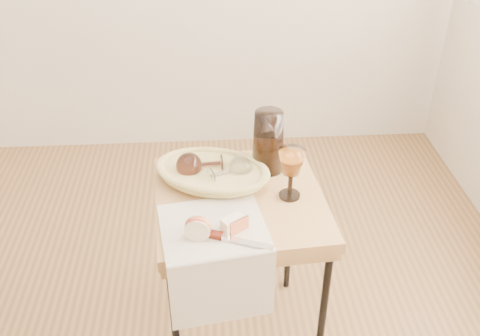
{
  "coord_description": "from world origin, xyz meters",
  "views": [
    {
      "loc": [
        0.48,
        -1.02,
        1.68
      ],
      "look_at": [
        0.57,
        0.32,
        0.79
      ],
      "focal_mm": 40.75,
      "sensor_mm": 36.0,
      "label": 1
    }
  ],
  "objects_px": {
    "side_table": "(240,273)",
    "apple_half": "(198,226)",
    "wine_goblet": "(291,174)",
    "goblet_lying_a": "(203,164)",
    "goblet_lying_b": "(228,171)",
    "pitcher": "(268,141)",
    "table_knife": "(229,237)",
    "tea_towel": "(213,227)",
    "bread_basket": "(213,174)"
  },
  "relations": [
    {
      "from": "goblet_lying_b",
      "to": "tea_towel",
      "type": "bearing_deg",
      "value": -128.62
    },
    {
      "from": "tea_towel",
      "to": "goblet_lying_a",
      "type": "distance_m",
      "value": 0.26
    },
    {
      "from": "goblet_lying_a",
      "to": "goblet_lying_b",
      "type": "xyz_separation_m",
      "value": [
        0.08,
        -0.03,
        -0.01
      ]
    },
    {
      "from": "bread_basket",
      "to": "apple_half",
      "type": "distance_m",
      "value": 0.28
    },
    {
      "from": "side_table",
      "to": "tea_towel",
      "type": "distance_m",
      "value": 0.38
    },
    {
      "from": "side_table",
      "to": "table_knife",
      "type": "xyz_separation_m",
      "value": [
        -0.04,
        -0.21,
        0.35
      ]
    },
    {
      "from": "goblet_lying_a",
      "to": "wine_goblet",
      "type": "bearing_deg",
      "value": 151.62
    },
    {
      "from": "tea_towel",
      "to": "apple_half",
      "type": "height_order",
      "value": "apple_half"
    },
    {
      "from": "wine_goblet",
      "to": "apple_half",
      "type": "relative_size",
      "value": 2.21
    },
    {
      "from": "side_table",
      "to": "pitcher",
      "type": "bearing_deg",
      "value": 55.8
    },
    {
      "from": "pitcher",
      "to": "table_knife",
      "type": "height_order",
      "value": "pitcher"
    },
    {
      "from": "goblet_lying_b",
      "to": "apple_half",
      "type": "xyz_separation_m",
      "value": [
        -0.09,
        -0.26,
        -0.01
      ]
    },
    {
      "from": "bread_basket",
      "to": "wine_goblet",
      "type": "bearing_deg",
      "value": -3.96
    },
    {
      "from": "side_table",
      "to": "goblet_lying_b",
      "type": "xyz_separation_m",
      "value": [
        -0.03,
        0.07,
        0.38
      ]
    },
    {
      "from": "goblet_lying_a",
      "to": "goblet_lying_b",
      "type": "distance_m",
      "value": 0.09
    },
    {
      "from": "goblet_lying_a",
      "to": "wine_goblet",
      "type": "distance_m",
      "value": 0.29
    },
    {
      "from": "goblet_lying_b",
      "to": "table_knife",
      "type": "bearing_deg",
      "value": -117.4
    },
    {
      "from": "bread_basket",
      "to": "side_table",
      "type": "bearing_deg",
      "value": -29.23
    },
    {
      "from": "tea_towel",
      "to": "table_knife",
      "type": "height_order",
      "value": "table_knife"
    },
    {
      "from": "tea_towel",
      "to": "bread_basket",
      "type": "height_order",
      "value": "bread_basket"
    },
    {
      "from": "side_table",
      "to": "bread_basket",
      "type": "bearing_deg",
      "value": 131.55
    },
    {
      "from": "side_table",
      "to": "wine_goblet",
      "type": "height_order",
      "value": "wine_goblet"
    },
    {
      "from": "bread_basket",
      "to": "pitcher",
      "type": "bearing_deg",
      "value": 37.26
    },
    {
      "from": "side_table",
      "to": "pitcher",
      "type": "relative_size",
      "value": 2.65
    },
    {
      "from": "wine_goblet",
      "to": "goblet_lying_a",
      "type": "bearing_deg",
      "value": 156.43
    },
    {
      "from": "side_table",
      "to": "goblet_lying_a",
      "type": "bearing_deg",
      "value": 136.12
    },
    {
      "from": "goblet_lying_a",
      "to": "goblet_lying_b",
      "type": "relative_size",
      "value": 1.16
    },
    {
      "from": "apple_half",
      "to": "pitcher",
      "type": "bearing_deg",
      "value": 64.16
    },
    {
      "from": "bread_basket",
      "to": "table_knife",
      "type": "xyz_separation_m",
      "value": [
        0.04,
        -0.3,
        -0.01
      ]
    },
    {
      "from": "tea_towel",
      "to": "wine_goblet",
      "type": "xyz_separation_m",
      "value": [
        0.24,
        0.14,
        0.08
      ]
    },
    {
      "from": "tea_towel",
      "to": "pitcher",
      "type": "xyz_separation_m",
      "value": [
        0.19,
        0.3,
        0.1
      ]
    },
    {
      "from": "bread_basket",
      "to": "apple_half",
      "type": "height_order",
      "value": "apple_half"
    },
    {
      "from": "pitcher",
      "to": "side_table",
      "type": "bearing_deg",
      "value": -139.96
    },
    {
      "from": "table_knife",
      "to": "apple_half",
      "type": "bearing_deg",
      "value": -172.91
    },
    {
      "from": "wine_goblet",
      "to": "table_knife",
      "type": "relative_size",
      "value": 0.73
    },
    {
      "from": "side_table",
      "to": "bread_basket",
      "type": "distance_m",
      "value": 0.38
    },
    {
      "from": "pitcher",
      "to": "apple_half",
      "type": "height_order",
      "value": "pitcher"
    },
    {
      "from": "tea_towel",
      "to": "goblet_lying_b",
      "type": "height_order",
      "value": "goblet_lying_b"
    },
    {
      "from": "bread_basket",
      "to": "goblet_lying_a",
      "type": "bearing_deg",
      "value": 172.66
    },
    {
      "from": "goblet_lying_a",
      "to": "pitcher",
      "type": "xyz_separation_m",
      "value": [
        0.21,
        0.05,
        0.05
      ]
    },
    {
      "from": "tea_towel",
      "to": "bread_basket",
      "type": "relative_size",
      "value": 0.9
    },
    {
      "from": "goblet_lying_a",
      "to": "pitcher",
      "type": "bearing_deg",
      "value": -172.85
    },
    {
      "from": "pitcher",
      "to": "table_knife",
      "type": "relative_size",
      "value": 1.07
    },
    {
      "from": "pitcher",
      "to": "wine_goblet",
      "type": "xyz_separation_m",
      "value": [
        0.05,
        -0.16,
        -0.02
      ]
    },
    {
      "from": "wine_goblet",
      "to": "apple_half",
      "type": "bearing_deg",
      "value": -147.89
    },
    {
      "from": "bread_basket",
      "to": "pitcher",
      "type": "xyz_separation_m",
      "value": [
        0.19,
        0.06,
        0.08
      ]
    },
    {
      "from": "goblet_lying_a",
      "to": "wine_goblet",
      "type": "xyz_separation_m",
      "value": [
        0.27,
        -0.12,
        0.03
      ]
    },
    {
      "from": "side_table",
      "to": "apple_half",
      "type": "relative_size",
      "value": 8.63
    },
    {
      "from": "goblet_lying_b",
      "to": "apple_half",
      "type": "distance_m",
      "value": 0.28
    },
    {
      "from": "table_knife",
      "to": "goblet_lying_a",
      "type": "bearing_deg",
      "value": 123.43
    }
  ]
}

